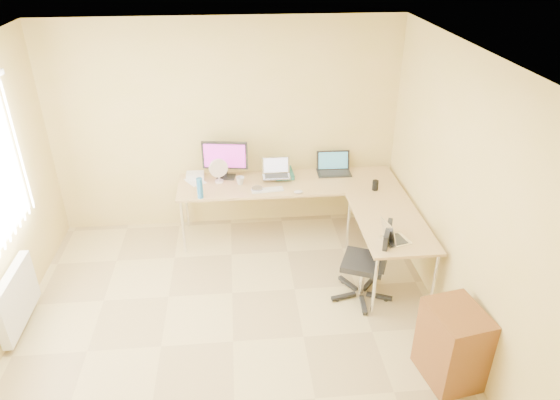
{
  "coord_description": "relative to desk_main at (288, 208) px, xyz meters",
  "views": [
    {
      "loc": [
        0.11,
        -3.57,
        3.46
      ],
      "look_at": [
        0.55,
        1.1,
        0.9
      ],
      "focal_mm": 32.41,
      "sensor_mm": 36.0,
      "label": 1
    }
  ],
  "objects": [
    {
      "name": "laptop_return",
      "position": [
        0.91,
        -1.38,
        0.46
      ],
      "size": [
        0.34,
        0.3,
        0.19
      ],
      "primitive_type": "cube",
      "rotation": [
        0.0,
        0.0,
        1.84
      ],
      "color": "silver",
      "rests_on": "desk_return"
    },
    {
      "name": "floor",
      "position": [
        -0.72,
        -1.85,
        -0.36
      ],
      "size": [
        4.5,
        4.5,
        0.0
      ],
      "primitive_type": "plane",
      "color": "#CFB87C",
      "rests_on": "ground"
    },
    {
      "name": "desk_main",
      "position": [
        0.0,
        0.0,
        0.0
      ],
      "size": [
        2.65,
        0.7,
        0.73
      ],
      "primitive_type": "cube",
      "color": "tan",
      "rests_on": "ground"
    },
    {
      "name": "papers",
      "position": [
        -1.13,
        0.13,
        0.37
      ],
      "size": [
        0.29,
        0.31,
        0.01
      ],
      "primitive_type": "cube",
      "rotation": [
        0.0,
        0.0,
        0.56
      ],
      "color": "white",
      "rests_on": "desk_main"
    },
    {
      "name": "mug",
      "position": [
        -0.58,
        -0.0,
        0.41
      ],
      "size": [
        0.12,
        0.12,
        0.1
      ],
      "primitive_type": "imported",
      "rotation": [
        0.0,
        0.0,
        -0.18
      ],
      "color": "silver",
      "rests_on": "desk_main"
    },
    {
      "name": "desk_fan",
      "position": [
        -0.83,
        0.08,
        0.51
      ],
      "size": [
        0.28,
        0.28,
        0.29
      ],
      "primitive_type": "cylinder",
      "rotation": [
        0.0,
        0.0,
        0.31
      ],
      "color": "silver",
      "rests_on": "desk_main"
    },
    {
      "name": "ceiling",
      "position": [
        -0.72,
        -1.85,
        2.24
      ],
      "size": [
        4.5,
        4.5,
        0.0
      ],
      "primitive_type": "plane",
      "rotation": [
        3.14,
        0.0,
        0.0
      ],
      "color": "white",
      "rests_on": "ground"
    },
    {
      "name": "office_chair",
      "position": [
        0.63,
        -1.3,
        0.14
      ],
      "size": [
        0.71,
        0.71,
        0.9
      ],
      "primitive_type": "cube",
      "rotation": [
        0.0,
        0.0,
        -0.4
      ],
      "color": "black",
      "rests_on": "ground"
    },
    {
      "name": "water_bottle",
      "position": [
        -1.04,
        -0.3,
        0.49
      ],
      "size": [
        0.08,
        0.08,
        0.24
      ],
      "primitive_type": "cylinder",
      "rotation": [
        0.0,
        0.0,
        0.2
      ],
      "color": "#2770B1",
      "rests_on": "desk_main"
    },
    {
      "name": "black_cup",
      "position": [
        0.99,
        -0.3,
        0.43
      ],
      "size": [
        0.09,
        0.09,
        0.12
      ],
      "primitive_type": "cylinder",
      "rotation": [
        0.0,
        0.0,
        -0.41
      ],
      "color": "black",
      "rests_on": "desk_main"
    },
    {
      "name": "book_stack",
      "position": [
        -0.04,
        0.2,
        0.39
      ],
      "size": [
        0.25,
        0.33,
        0.05
      ],
      "primitive_type": "cube",
      "rotation": [
        0.0,
        0.0,
        0.04
      ],
      "color": "#236E60",
      "rests_on": "desk_main"
    },
    {
      "name": "monitor",
      "position": [
        -0.75,
        0.2,
        0.6
      ],
      "size": [
        0.57,
        0.26,
        0.47
      ],
      "primitive_type": "cube",
      "rotation": [
        0.0,
        0.0,
        -0.16
      ],
      "color": "black",
      "rests_on": "desk_main"
    },
    {
      "name": "white_box",
      "position": [
        -1.13,
        0.2,
        0.4
      ],
      "size": [
        0.21,
        0.16,
        0.08
      ],
      "primitive_type": "cube",
      "rotation": [
        0.0,
        0.0,
        -0.01
      ],
      "color": "white",
      "rests_on": "desk_main"
    },
    {
      "name": "keyboard",
      "position": [
        -0.27,
        -0.2,
        0.37
      ],
      "size": [
        0.38,
        0.14,
        0.02
      ],
      "primitive_type": "cube",
      "rotation": [
        0.0,
        0.0,
        0.11
      ],
      "color": "silver",
      "rests_on": "desk_main"
    },
    {
      "name": "cd_stack",
      "position": [
        -0.39,
        -0.18,
        0.38
      ],
      "size": [
        0.17,
        0.17,
        0.03
      ],
      "primitive_type": "cylinder",
      "rotation": [
        0.0,
        0.0,
        0.33
      ],
      "color": "#A3A0C1",
      "rests_on": "desk_main"
    },
    {
      "name": "wall_back",
      "position": [
        -0.72,
        0.4,
        0.93
      ],
      "size": [
        4.5,
        0.0,
        4.5
      ],
      "primitive_type": "plane",
      "rotation": [
        1.57,
        0.0,
        0.0
      ],
      "color": "#E8C884",
      "rests_on": "ground"
    },
    {
      "name": "laptop_center",
      "position": [
        -0.14,
        0.06,
        0.53
      ],
      "size": [
        0.33,
        0.26,
        0.22
      ],
      "primitive_type": "cube",
      "rotation": [
        0.0,
        0.0,
        -0.0
      ],
      "color": "#A2A4AE",
      "rests_on": "desk_main"
    },
    {
      "name": "radiator",
      "position": [
        -2.75,
        -1.45,
        -0.02
      ],
      "size": [
        0.09,
        0.8,
        0.55
      ],
      "primitive_type": "cube",
      "color": "white",
      "rests_on": "ground"
    },
    {
      "name": "mouse",
      "position": [
        0.08,
        -0.3,
        0.38
      ],
      "size": [
        0.11,
        0.08,
        0.04
      ],
      "primitive_type": "ellipsoid",
      "rotation": [
        0.0,
        0.0,
        -0.12
      ],
      "color": "beige",
      "rests_on": "desk_main"
    },
    {
      "name": "cabinet",
      "position": [
        1.13,
        -2.43,
        -0.01
      ],
      "size": [
        0.5,
        0.58,
        0.71
      ],
      "primitive_type": "cube",
      "rotation": [
        0.0,
        0.0,
        0.18
      ],
      "color": "#965E25",
      "rests_on": "ground"
    },
    {
      "name": "laptop_black",
      "position": [
        0.59,
        0.19,
        0.5
      ],
      "size": [
        0.42,
        0.31,
        0.26
      ],
      "primitive_type": "cube",
      "rotation": [
        0.0,
        0.0,
        -0.02
      ],
      "color": "black",
      "rests_on": "desk_main"
    },
    {
      "name": "desk_return",
      "position": [
        0.98,
        -1.0,
        0.0
      ],
      "size": [
        0.7,
        1.3,
        0.73
      ],
      "primitive_type": "cube",
      "color": "tan",
      "rests_on": "ground"
    },
    {
      "name": "wall_right",
      "position": [
        1.38,
        -1.85,
        0.93
      ],
      "size": [
        0.0,
        4.5,
        4.5
      ],
      "primitive_type": "plane",
      "rotation": [
        1.57,
        0.0,
        -1.57
      ],
      "color": "#E8C884",
      "rests_on": "ground"
    }
  ]
}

